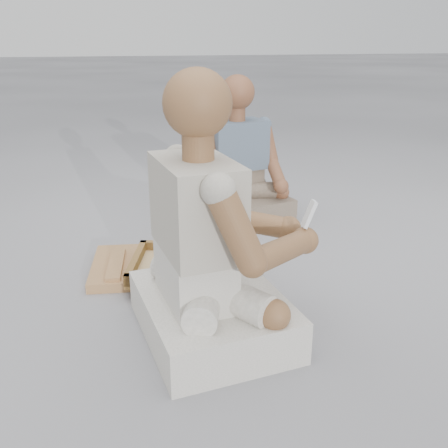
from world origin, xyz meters
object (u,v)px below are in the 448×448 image
object	(u,v)px
tool_tray	(187,266)
craftsman	(210,253)
companion	(239,174)
carved_panel	(163,265)

from	to	relation	value
tool_tray	craftsman	world-z (taller)	craftsman
tool_tray	companion	world-z (taller)	companion
craftsman	companion	distance (m)	1.23
carved_panel	companion	xyz separation A→B (m)	(0.54, 0.57, 0.25)
carved_panel	companion	size ratio (longest dim) A/B	0.78
carved_panel	craftsman	xyz separation A→B (m)	(0.08, -0.58, 0.30)
carved_panel	tool_tray	size ratio (longest dim) A/B	1.12
carved_panel	companion	distance (m)	0.82
carved_panel	companion	world-z (taller)	companion
companion	tool_tray	bearing A→B (deg)	44.74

